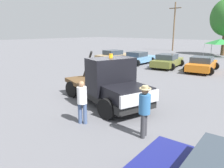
{
  "coord_description": "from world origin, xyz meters",
  "views": [
    {
      "loc": [
        7.28,
        -7.73,
        3.59
      ],
      "look_at": [
        0.5,
        0.0,
        1.05
      ],
      "focal_mm": 35.0,
      "sensor_mm": 36.0,
      "label": 1
    }
  ],
  "objects_px": {
    "traffic_cone": "(131,84)",
    "parked_car_skyblue": "(138,58)",
    "parked_car_orange": "(202,64)",
    "utility_pole": "(174,25)",
    "person_at_hood": "(82,99)",
    "parked_car_tan": "(114,56)",
    "parked_car_olive": "(167,61)",
    "tow_truck": "(108,85)",
    "canopy_tent_green": "(220,41)",
    "person_near_truck": "(145,107)"
  },
  "relations": [
    {
      "from": "parked_car_skyblue",
      "to": "parked_car_olive",
      "type": "relative_size",
      "value": 0.89
    },
    {
      "from": "canopy_tent_green",
      "to": "utility_pole",
      "type": "bearing_deg",
      "value": 153.14
    },
    {
      "from": "person_at_hood",
      "to": "traffic_cone",
      "type": "relative_size",
      "value": 3.13
    },
    {
      "from": "parked_car_orange",
      "to": "canopy_tent_green",
      "type": "bearing_deg",
      "value": 0.57
    },
    {
      "from": "tow_truck",
      "to": "parked_car_tan",
      "type": "bearing_deg",
      "value": 146.11
    },
    {
      "from": "traffic_cone",
      "to": "person_near_truck",
      "type": "bearing_deg",
      "value": -49.61
    },
    {
      "from": "canopy_tent_green",
      "to": "parked_car_tan",
      "type": "bearing_deg",
      "value": -121.59
    },
    {
      "from": "parked_car_tan",
      "to": "utility_pole",
      "type": "xyz_separation_m",
      "value": [
        -1.18,
        17.58,
        3.77
      ]
    },
    {
      "from": "parked_car_orange",
      "to": "utility_pole",
      "type": "height_order",
      "value": "utility_pole"
    },
    {
      "from": "person_near_truck",
      "to": "traffic_cone",
      "type": "height_order",
      "value": "person_near_truck"
    },
    {
      "from": "person_at_hood",
      "to": "parked_car_tan",
      "type": "distance_m",
      "value": 17.72
    },
    {
      "from": "parked_car_orange",
      "to": "canopy_tent_green",
      "type": "distance_m",
      "value": 12.93
    },
    {
      "from": "person_near_truck",
      "to": "parked_car_skyblue",
      "type": "xyz_separation_m",
      "value": [
        -9.77,
        13.73,
        -0.43
      ]
    },
    {
      "from": "person_near_truck",
      "to": "traffic_cone",
      "type": "relative_size",
      "value": 3.31
    },
    {
      "from": "canopy_tent_green",
      "to": "parked_car_skyblue",
      "type": "bearing_deg",
      "value": -110.23
    },
    {
      "from": "parked_car_skyblue",
      "to": "canopy_tent_green",
      "type": "height_order",
      "value": "canopy_tent_green"
    },
    {
      "from": "person_near_truck",
      "to": "parked_car_orange",
      "type": "relative_size",
      "value": 0.38
    },
    {
      "from": "parked_car_olive",
      "to": "parked_car_tan",
      "type": "bearing_deg",
      "value": 83.07
    },
    {
      "from": "utility_pole",
      "to": "canopy_tent_green",
      "type": "bearing_deg",
      "value": -26.86
    },
    {
      "from": "parked_car_olive",
      "to": "canopy_tent_green",
      "type": "height_order",
      "value": "canopy_tent_green"
    },
    {
      "from": "person_near_truck",
      "to": "canopy_tent_green",
      "type": "xyz_separation_m",
      "value": [
        -5.07,
        26.49,
        1.03
      ]
    },
    {
      "from": "canopy_tent_green",
      "to": "tow_truck",
      "type": "bearing_deg",
      "value": -85.7
    },
    {
      "from": "tow_truck",
      "to": "person_at_hood",
      "type": "distance_m",
      "value": 2.49
    },
    {
      "from": "tow_truck",
      "to": "parked_car_skyblue",
      "type": "distance_m",
      "value": 13.7
    },
    {
      "from": "person_at_hood",
      "to": "parked_car_orange",
      "type": "relative_size",
      "value": 0.36
    },
    {
      "from": "parked_car_olive",
      "to": "tow_truck",
      "type": "bearing_deg",
      "value": -174.46
    },
    {
      "from": "parked_car_tan",
      "to": "canopy_tent_green",
      "type": "distance_m",
      "value": 15.28
    },
    {
      "from": "parked_car_tan",
      "to": "parked_car_orange",
      "type": "distance_m",
      "value": 10.1
    },
    {
      "from": "canopy_tent_green",
      "to": "parked_car_orange",
      "type": "bearing_deg",
      "value": -80.45
    },
    {
      "from": "person_near_truck",
      "to": "parked_car_olive",
      "type": "xyz_separation_m",
      "value": [
        -6.26,
        13.74,
        -0.42
      ]
    },
    {
      "from": "canopy_tent_green",
      "to": "person_near_truck",
      "type": "bearing_deg",
      "value": -79.16
    },
    {
      "from": "parked_car_skyblue",
      "to": "parked_car_orange",
      "type": "distance_m",
      "value": 6.83
    },
    {
      "from": "parked_car_skyblue",
      "to": "parked_car_tan",
      "type": "bearing_deg",
      "value": 93.43
    },
    {
      "from": "parked_car_orange",
      "to": "parked_car_tan",
      "type": "bearing_deg",
      "value": 82.64
    },
    {
      "from": "tow_truck",
      "to": "person_near_truck",
      "type": "relative_size",
      "value": 3.25
    },
    {
      "from": "parked_car_tan",
      "to": "parked_car_olive",
      "type": "xyz_separation_m",
      "value": [
        6.78,
        0.21,
        0.0
      ]
    },
    {
      "from": "parked_car_tan",
      "to": "parked_car_skyblue",
      "type": "xyz_separation_m",
      "value": [
        3.27,
        0.2,
        -0.0
      ]
    },
    {
      "from": "person_at_hood",
      "to": "parked_car_tan",
      "type": "xyz_separation_m",
      "value": [
        -10.61,
        14.18,
        -0.35
      ]
    },
    {
      "from": "parked_car_skyblue",
      "to": "traffic_cone",
      "type": "distance_m",
      "value": 10.22
    },
    {
      "from": "parked_car_tan",
      "to": "parked_car_orange",
      "type": "xyz_separation_m",
      "value": [
        10.1,
        0.29,
        0.0
      ]
    },
    {
      "from": "traffic_cone",
      "to": "parked_car_skyblue",
      "type": "bearing_deg",
      "value": 122.18
    },
    {
      "from": "person_at_hood",
      "to": "parked_car_tan",
      "type": "height_order",
      "value": "person_at_hood"
    },
    {
      "from": "person_at_hood",
      "to": "parked_car_skyblue",
      "type": "bearing_deg",
      "value": -179.12
    },
    {
      "from": "parked_car_skyblue",
      "to": "utility_pole",
      "type": "height_order",
      "value": "utility_pole"
    },
    {
      "from": "parked_car_tan",
      "to": "parked_car_olive",
      "type": "height_order",
      "value": "same"
    },
    {
      "from": "person_at_hood",
      "to": "parked_car_orange",
      "type": "distance_m",
      "value": 14.48
    },
    {
      "from": "parked_car_tan",
      "to": "canopy_tent_green",
      "type": "relative_size",
      "value": 1.48
    },
    {
      "from": "tow_truck",
      "to": "person_near_truck",
      "type": "distance_m",
      "value": 3.64
    },
    {
      "from": "parked_car_skyblue",
      "to": "tow_truck",
      "type": "bearing_deg",
      "value": -151.46
    },
    {
      "from": "parked_car_orange",
      "to": "traffic_cone",
      "type": "bearing_deg",
      "value": 161.94
    }
  ]
}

